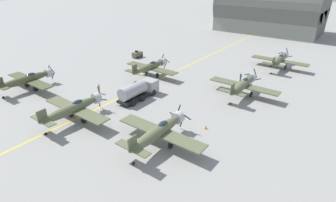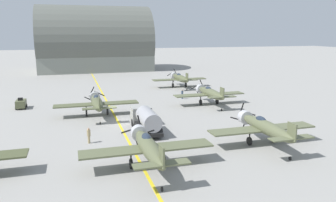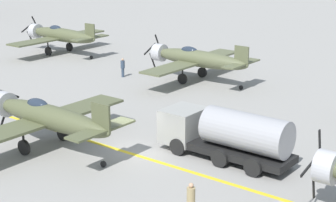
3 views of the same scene
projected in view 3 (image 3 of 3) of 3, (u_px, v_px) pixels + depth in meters
name	position (u px, v px, depth m)	size (l,w,h in m)	color
ground_plane	(131.00, 154.00, 32.83)	(400.00, 400.00, 0.00)	gray
taxiway_stripe	(131.00, 153.00, 32.83)	(0.30, 160.00, 0.01)	yellow
airplane_mid_right	(196.00, 59.00, 48.49)	(12.00, 9.98, 3.65)	#5A5F41
airplane_far_right	(60.00, 35.00, 59.90)	(12.00, 9.98, 3.65)	#555A3C
airplane_mid_center	(46.00, 117.00, 33.03)	(12.00, 9.98, 3.65)	#535839
fuel_tanker	(225.00, 134.00, 31.70)	(2.68, 8.00, 2.98)	black
ground_crew_walking	(123.00, 67.00, 50.24)	(0.37, 0.37, 1.72)	#334256
ground_crew_inspecting	(191.00, 199.00, 25.03)	(0.38, 0.38, 1.76)	tan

